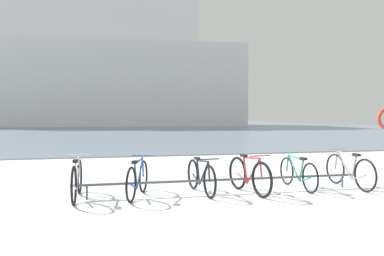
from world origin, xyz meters
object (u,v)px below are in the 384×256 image
at_px(bicycle_1, 138,179).
at_px(ferry_ship, 79,65).
at_px(bicycle_0, 77,180).
at_px(bicycle_4, 298,173).
at_px(bicycle_2, 201,177).
at_px(bicycle_5, 349,171).
at_px(bicycle_3, 249,175).

distance_m(bicycle_1, ferry_ship, 53.58).
distance_m(bicycle_0, bicycle_4, 4.68).
bearing_deg(ferry_ship, bicycle_4, -81.69).
distance_m(bicycle_4, ferry_ship, 53.87).
xyz_separation_m(bicycle_2, bicycle_4, (2.22, 0.03, -0.00)).
bearing_deg(bicycle_2, bicycle_5, -1.73).
xyz_separation_m(bicycle_2, bicycle_3, (0.98, -0.20, 0.02)).
relative_size(bicycle_5, ferry_ship, 0.04).
bearing_deg(bicycle_1, bicycle_4, 1.54).
bearing_deg(ferry_ship, bicycle_3, -83.04).
xyz_separation_m(bicycle_1, bicycle_4, (3.52, 0.09, -0.01)).
distance_m(bicycle_3, bicycle_5, 2.43).
relative_size(bicycle_2, bicycle_3, 1.01).
height_order(bicycle_0, ferry_ship, ferry_ship).
bearing_deg(bicycle_5, ferry_ship, 99.56).
bearing_deg(bicycle_1, bicycle_0, 176.64).
height_order(bicycle_3, bicycle_5, bicycle_5).
bearing_deg(bicycle_0, bicycle_4, 0.32).
xyz_separation_m(bicycle_4, bicycle_5, (1.19, -0.14, 0.03)).
distance_m(bicycle_1, bicycle_3, 2.29).
bearing_deg(bicycle_3, bicycle_4, 10.66).
relative_size(bicycle_0, ferry_ship, 0.04).
height_order(bicycle_1, bicycle_4, bicycle_1).
bearing_deg(bicycle_1, bicycle_5, -0.51).
bearing_deg(bicycle_4, bicycle_0, -179.68).
distance_m(bicycle_3, bicycle_4, 1.26).
xyz_separation_m(bicycle_1, bicycle_3, (2.29, -0.14, 0.01)).
distance_m(bicycle_5, ferry_ship, 54.19).
bearing_deg(bicycle_4, bicycle_2, -179.14).
height_order(bicycle_3, ferry_ship, ferry_ship).
distance_m(bicycle_2, bicycle_4, 2.22).
distance_m(bicycle_1, bicycle_2, 1.31).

